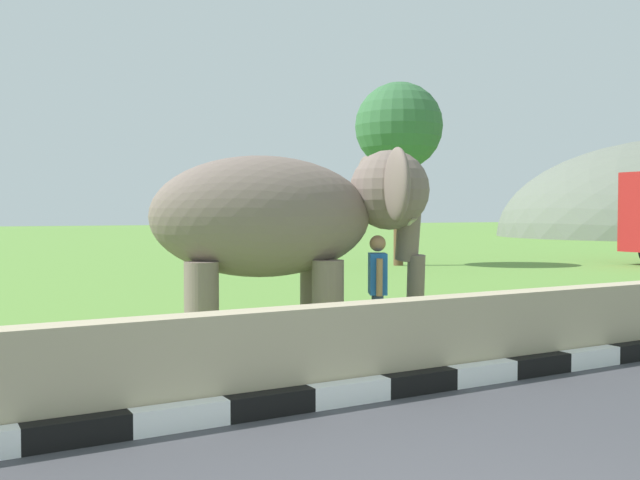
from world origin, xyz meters
TOP-DOWN VIEW (x-y plane):
  - striped_curb at (-0.35, 3.40)m, footprint 16.20×0.20m
  - barrier_parapet at (2.00, 3.70)m, footprint 28.00×0.36m
  - elephant at (1.72, 6.23)m, footprint 4.08×2.95m
  - person_handler at (2.84, 5.63)m, footprint 0.40×0.60m
  - tree_distant at (12.86, 19.14)m, footprint 3.27×3.27m

SIDE VIEW (x-z plane):
  - striped_curb at x=-0.35m, z-range 0.00..0.24m
  - barrier_parapet at x=2.00m, z-range 0.00..1.00m
  - person_handler at x=2.84m, z-range 0.10..1.75m
  - elephant at x=1.72m, z-range 0.43..3.32m
  - tree_distant at x=12.86m, z-range 1.73..8.55m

